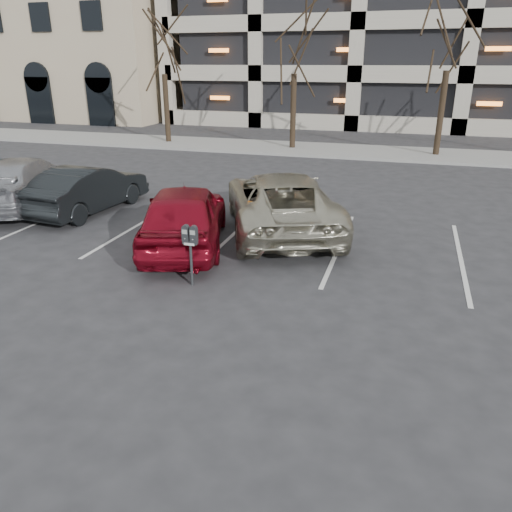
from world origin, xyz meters
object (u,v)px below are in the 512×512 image
at_px(tree_a, 162,29).
at_px(car_dark, 88,189).
at_px(tree_c, 454,13).
at_px(car_red, 185,215).
at_px(tree_b, 295,23).
at_px(suv_silver, 281,202).
at_px(parking_meter, 190,241).
at_px(car_silver, 23,182).

xyz_separation_m(tree_a, car_dark, (3.73, -12.83, -5.10)).
height_order(tree_a, tree_c, tree_c).
height_order(tree_c, car_red, tree_c).
xyz_separation_m(tree_b, car_dark, (-3.27, -12.83, -5.21)).
bearing_deg(car_red, suv_silver, -153.54).
height_order(tree_a, suv_silver, tree_a).
xyz_separation_m(suv_silver, car_red, (-1.92, -1.86, -0.00)).
xyz_separation_m(parking_meter, car_dark, (-5.12, 4.01, -0.27)).
distance_m(tree_b, car_red, 15.62).
height_order(tree_a, car_red, tree_a).
bearing_deg(tree_c, suv_silver, -108.51).
relative_size(tree_a, parking_meter, 6.41).
relative_size(tree_b, suv_silver, 1.31).
bearing_deg(suv_silver, car_red, 21.69).
bearing_deg(tree_b, tree_a, 180.00).
bearing_deg(parking_meter, car_red, 117.80).
height_order(parking_meter, car_dark, car_dark).
distance_m(tree_b, tree_c, 7.01).
bearing_deg(suv_silver, tree_b, -100.56).
relative_size(tree_b, tree_c, 0.95).
xyz_separation_m(tree_a, tree_c, (14.00, 0.00, 0.40)).
bearing_deg(parking_meter, tree_c, 73.37).
height_order(suv_silver, car_silver, suv_silver).
xyz_separation_m(parking_meter, car_silver, (-7.40, 3.94, -0.19)).
height_order(tree_c, suv_silver, tree_c).
relative_size(tree_b, parking_meter, 6.54).
distance_m(tree_a, tree_c, 14.01).
relative_size(suv_silver, car_dark, 1.48).
height_order(tree_c, parking_meter, tree_c).
xyz_separation_m(tree_a, car_silver, (1.46, -12.90, -5.02)).
bearing_deg(parking_meter, suv_silver, 78.48).
relative_size(tree_a, car_red, 1.75).
bearing_deg(car_dark, tree_c, -123.85).
xyz_separation_m(tree_a, tree_b, (7.00, 0.00, 0.11)).
relative_size(car_red, car_dark, 1.09).
bearing_deg(tree_a, parking_meter, -62.26).
xyz_separation_m(tree_c, car_dark, (-10.27, -12.83, -5.50)).
distance_m(tree_a, car_silver, 13.92).
distance_m(tree_a, parking_meter, 19.63).
xyz_separation_m(tree_b, tree_c, (7.00, 0.00, 0.29)).
distance_m(suv_silver, car_silver, 8.23).
bearing_deg(parking_meter, tree_a, 118.10).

